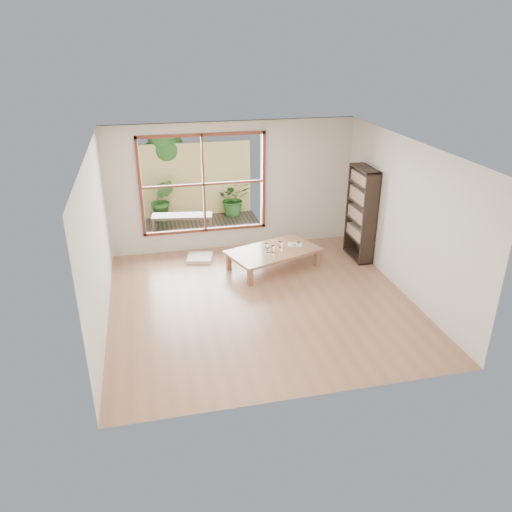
{
  "coord_description": "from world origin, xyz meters",
  "views": [
    {
      "loc": [
        -1.71,
        -7.19,
        4.16
      ],
      "look_at": [
        0.07,
        0.63,
        0.55
      ],
      "focal_mm": 35.0,
      "sensor_mm": 36.0,
      "label": 1
    }
  ],
  "objects_px": {
    "food_tray": "(296,244)",
    "garden_bench": "(182,217)",
    "bookshelf": "(361,214)",
    "low_table": "(273,252)"
  },
  "relations": [
    {
      "from": "low_table",
      "to": "garden_bench",
      "type": "height_order",
      "value": "garden_bench"
    },
    {
      "from": "bookshelf",
      "to": "food_tray",
      "type": "xyz_separation_m",
      "value": [
        -1.31,
        0.01,
        -0.53
      ]
    },
    {
      "from": "food_tray",
      "to": "garden_bench",
      "type": "height_order",
      "value": "food_tray"
    },
    {
      "from": "low_table",
      "to": "bookshelf",
      "type": "relative_size",
      "value": 1.04
    },
    {
      "from": "garden_bench",
      "to": "bookshelf",
      "type": "bearing_deg",
      "value": -23.2
    },
    {
      "from": "low_table",
      "to": "bookshelf",
      "type": "xyz_separation_m",
      "value": [
        1.8,
        0.12,
        0.59
      ]
    },
    {
      "from": "low_table",
      "to": "bookshelf",
      "type": "bearing_deg",
      "value": -15.79
    },
    {
      "from": "bookshelf",
      "to": "garden_bench",
      "type": "xyz_separation_m",
      "value": [
        -3.33,
        2.05,
        -0.53
      ]
    },
    {
      "from": "food_tray",
      "to": "garden_bench",
      "type": "relative_size",
      "value": 0.23
    },
    {
      "from": "low_table",
      "to": "garden_bench",
      "type": "bearing_deg",
      "value": 105.8
    }
  ]
}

